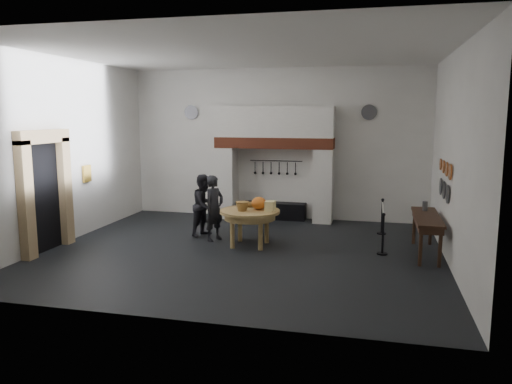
% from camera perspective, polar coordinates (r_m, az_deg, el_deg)
% --- Properties ---
extents(floor, '(9.00, 8.00, 0.02)m').
position_cam_1_polar(floor, '(11.65, -1.55, -6.79)').
color(floor, black).
rests_on(floor, ground).
extents(ceiling, '(9.00, 8.00, 0.02)m').
position_cam_1_polar(ceiling, '(11.30, -1.65, 15.76)').
color(ceiling, silver).
rests_on(ceiling, wall_back).
extents(wall_back, '(9.00, 0.02, 4.50)m').
position_cam_1_polar(wall_back, '(15.14, 2.36, 5.49)').
color(wall_back, silver).
rests_on(wall_back, floor).
extents(wall_front, '(9.00, 0.02, 4.50)m').
position_cam_1_polar(wall_front, '(7.48, -9.61, 1.84)').
color(wall_front, silver).
rests_on(wall_front, floor).
extents(wall_left, '(0.02, 8.00, 4.50)m').
position_cam_1_polar(wall_left, '(13.16, -20.93, 4.39)').
color(wall_left, silver).
rests_on(wall_left, floor).
extents(wall_right, '(0.02, 8.00, 4.50)m').
position_cam_1_polar(wall_right, '(10.98, 21.76, 3.56)').
color(wall_right, silver).
rests_on(wall_right, floor).
extents(chimney_pier_left, '(0.55, 0.70, 2.15)m').
position_cam_1_polar(chimney_pier_left, '(15.28, -3.36, 1.09)').
color(chimney_pier_left, silver).
rests_on(chimney_pier_left, floor).
extents(chimney_pier_right, '(0.55, 0.70, 2.15)m').
position_cam_1_polar(chimney_pier_right, '(14.70, 7.72, 0.71)').
color(chimney_pier_right, silver).
rests_on(chimney_pier_right, floor).
extents(hearth_brick_band, '(3.50, 0.72, 0.32)m').
position_cam_1_polar(hearth_brick_band, '(14.80, 2.10, 5.65)').
color(hearth_brick_band, '#9E442B').
rests_on(hearth_brick_band, chimney_pier_left).
extents(chimney_hood, '(3.50, 0.70, 0.90)m').
position_cam_1_polar(chimney_hood, '(14.77, 2.11, 8.01)').
color(chimney_hood, silver).
rests_on(chimney_hood, hearth_brick_band).
extents(iron_range, '(1.90, 0.45, 0.50)m').
position_cam_1_polar(iron_range, '(15.12, 2.11, -2.15)').
color(iron_range, black).
rests_on(iron_range, floor).
extents(utensil_rail, '(1.60, 0.02, 0.02)m').
position_cam_1_polar(utensil_rail, '(15.10, 2.29, 3.58)').
color(utensil_rail, black).
rests_on(utensil_rail, wall_back).
extents(door_recess, '(0.04, 1.10, 2.50)m').
position_cam_1_polar(door_recess, '(12.45, -23.15, -0.61)').
color(door_recess, black).
rests_on(door_recess, floor).
extents(door_jamb_near, '(0.22, 0.30, 2.60)m').
position_cam_1_polar(door_jamb_near, '(11.84, -24.82, -0.93)').
color(door_jamb_near, tan).
rests_on(door_jamb_near, floor).
extents(door_jamb_far, '(0.22, 0.30, 2.60)m').
position_cam_1_polar(door_jamb_far, '(12.95, -21.01, 0.09)').
color(door_jamb_far, tan).
rests_on(door_jamb_far, floor).
extents(door_lintel, '(0.22, 1.70, 0.30)m').
position_cam_1_polar(door_lintel, '(12.26, -23.21, 5.84)').
color(door_lintel, tan).
rests_on(door_lintel, door_jamb_near).
extents(wall_plaque, '(0.05, 0.34, 0.44)m').
position_cam_1_polar(wall_plaque, '(13.86, -18.76, 2.01)').
color(wall_plaque, gold).
rests_on(wall_plaque, wall_left).
extents(work_table, '(1.45, 1.45, 0.07)m').
position_cam_1_polar(work_table, '(11.97, -0.71, -2.23)').
color(work_table, tan).
rests_on(work_table, floor).
extents(pumpkin, '(0.36, 0.36, 0.31)m').
position_cam_1_polar(pumpkin, '(11.98, 0.34, -1.30)').
color(pumpkin, orange).
rests_on(pumpkin, work_table).
extents(cheese_block_big, '(0.22, 0.22, 0.24)m').
position_cam_1_polar(cheese_block_big, '(11.78, 1.59, -1.65)').
color(cheese_block_big, '#F3DE91').
rests_on(cheese_block_big, work_table).
extents(cheese_block_small, '(0.18, 0.18, 0.20)m').
position_cam_1_polar(cheese_block_small, '(12.07, 1.79, -1.48)').
color(cheese_block_small, '#E1DD86').
rests_on(cheese_block_small, work_table).
extents(wicker_basket, '(0.32, 0.32, 0.22)m').
position_cam_1_polar(wicker_basket, '(11.83, -1.59, -1.65)').
color(wicker_basket, '#A0723A').
rests_on(wicker_basket, work_table).
extents(bread_loaf, '(0.31, 0.18, 0.13)m').
position_cam_1_polar(bread_loaf, '(12.30, -0.76, -1.45)').
color(bread_loaf, olive).
rests_on(bread_loaf, work_table).
extents(visitor_near, '(0.61, 0.71, 1.64)m').
position_cam_1_polar(visitor_near, '(12.52, -4.79, -1.85)').
color(visitor_near, black).
rests_on(visitor_near, floor).
extents(visitor_far, '(0.85, 0.95, 1.61)m').
position_cam_1_polar(visitor_far, '(13.02, -5.91, -1.51)').
color(visitor_far, black).
rests_on(visitor_far, floor).
extents(side_table, '(0.55, 2.20, 0.06)m').
position_cam_1_polar(side_table, '(11.83, 18.97, -2.71)').
color(side_table, '#371D14').
rests_on(side_table, floor).
extents(pewter_jug, '(0.12, 0.12, 0.22)m').
position_cam_1_polar(pewter_jug, '(12.39, 18.75, -1.53)').
color(pewter_jug, '#4C4C51').
rests_on(pewter_jug, side_table).
extents(copper_pan_a, '(0.03, 0.34, 0.34)m').
position_cam_1_polar(copper_pan_a, '(11.20, 21.32, 2.13)').
color(copper_pan_a, '#C6662D').
rests_on(copper_pan_a, wall_right).
extents(copper_pan_b, '(0.03, 0.32, 0.32)m').
position_cam_1_polar(copper_pan_b, '(11.74, 20.97, 2.44)').
color(copper_pan_b, '#C6662D').
rests_on(copper_pan_b, wall_right).
extents(copper_pan_c, '(0.03, 0.30, 0.30)m').
position_cam_1_polar(copper_pan_c, '(12.28, 20.65, 2.72)').
color(copper_pan_c, '#C6662D').
rests_on(copper_pan_c, wall_right).
extents(copper_pan_d, '(0.03, 0.28, 0.28)m').
position_cam_1_polar(copper_pan_d, '(12.83, 20.35, 2.98)').
color(copper_pan_d, '#C6662D').
rests_on(copper_pan_d, wall_right).
extents(pewter_plate_left, '(0.03, 0.40, 0.40)m').
position_cam_1_polar(pewter_plate_left, '(11.46, 21.05, -0.23)').
color(pewter_plate_left, '#4C4C51').
rests_on(pewter_plate_left, wall_right).
extents(pewter_plate_mid, '(0.03, 0.40, 0.40)m').
position_cam_1_polar(pewter_plate_mid, '(12.05, 20.69, 0.21)').
color(pewter_plate_mid, '#4C4C51').
rests_on(pewter_plate_mid, wall_right).
extents(pewter_plate_right, '(0.03, 0.40, 0.40)m').
position_cam_1_polar(pewter_plate_right, '(12.64, 20.36, 0.61)').
color(pewter_plate_right, '#4C4C51').
rests_on(pewter_plate_right, wall_right).
extents(pewter_plate_back_left, '(0.44, 0.03, 0.44)m').
position_cam_1_polar(pewter_plate_back_left, '(15.82, -7.40, 9.02)').
color(pewter_plate_back_left, '#4C4C51').
rests_on(pewter_plate_back_left, wall_back).
extents(pewter_plate_back_right, '(0.44, 0.03, 0.44)m').
position_cam_1_polar(pewter_plate_back_right, '(14.79, 12.80, 8.88)').
color(pewter_plate_back_right, '#4C4C51').
rests_on(pewter_plate_back_right, wall_back).
extents(barrier_post_near, '(0.05, 0.05, 0.90)m').
position_cam_1_polar(barrier_post_near, '(11.65, 14.30, -4.78)').
color(barrier_post_near, black).
rests_on(barrier_post_near, floor).
extents(barrier_post_far, '(0.05, 0.05, 0.90)m').
position_cam_1_polar(barrier_post_far, '(13.61, 14.21, -2.82)').
color(barrier_post_far, black).
rests_on(barrier_post_far, floor).
extents(barrier_rope, '(0.04, 2.00, 0.04)m').
position_cam_1_polar(barrier_rope, '(12.55, 14.32, -1.94)').
color(barrier_rope, silver).
rests_on(barrier_rope, barrier_post_near).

